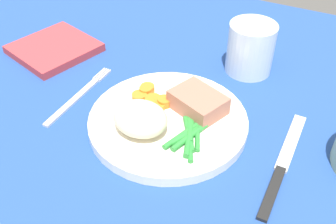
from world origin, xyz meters
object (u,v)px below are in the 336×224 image
Objects in this scene: dinner_plate at (168,121)px; meat_portion at (198,102)px; knife at (283,165)px; water_glass at (250,51)px; napkin at (54,48)px; fork at (79,96)px.

dinner_plate is 5.31cm from meat_portion.
water_glass is (-11.27, 19.74, 3.58)cm from knife.
water_glass is 0.64× the size of napkin.
napkin reaches higher than knife.
water_glass reaches higher than fork.
knife is at bearing -60.29° from water_glass.
water_glass reaches higher than dinner_plate.
meat_portion is at bearing 11.94° from fork.
knife is 1.50× the size of napkin.
napkin is (-28.40, 8.92, -0.07)cm from dinner_plate.
napkin is (-31.54, 5.26, -2.28)cm from meat_portion.
meat_portion is (3.14, 3.67, 2.21)cm from dinner_plate.
dinner_plate is at bearing -130.60° from meat_portion.
fork is 33.15cm from knife.
dinner_plate is 1.71× the size of napkin.
dinner_plate is at bearing -106.84° from water_glass.
fork is (-15.99, -0.26, -0.60)cm from dinner_plate.
napkin is at bearing 165.44° from knife.
dinner_plate reaches higher than napkin.
napkin is (-34.29, -10.54, -3.05)cm from water_glass.
water_glass is at bearing 116.58° from knife.
dinner_plate is 3.04× the size of meat_portion.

